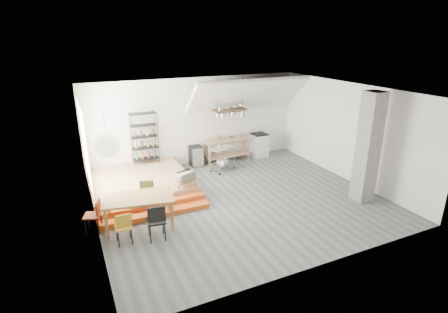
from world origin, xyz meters
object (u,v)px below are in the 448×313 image
mini_fridge (196,156)px  dining_table (139,200)px  stove (259,145)px  rolling_cart (223,156)px

mini_fridge → dining_table: bearing=-129.1°
stove → dining_table: (-5.48, -3.43, 0.25)m
stove → rolling_cart: 2.13m
dining_table → rolling_cart: size_ratio=1.93×
stove → mini_fridge: bearing=179.1°
dining_table → mini_fridge: (2.82, 3.47, -0.35)m
rolling_cart → mini_fridge: (-0.69, 0.87, -0.18)m
stove → dining_table: size_ratio=0.63×
stove → mini_fridge: size_ratio=1.56×
rolling_cart → stove: bearing=-0.7°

